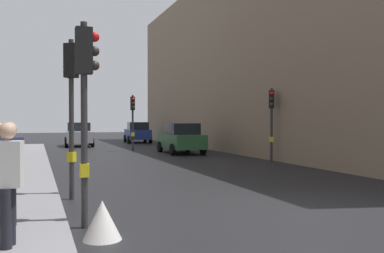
% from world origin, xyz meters
% --- Properties ---
extents(ground_plane, '(120.00, 120.00, 0.00)m').
position_xyz_m(ground_plane, '(0.00, 0.00, 0.00)').
color(ground_plane, black).
extents(sidewalk_kerb, '(2.83, 40.00, 0.16)m').
position_xyz_m(sidewalk_kerb, '(-6.49, 6.00, 0.08)').
color(sidewalk_kerb, gray).
rests_on(sidewalk_kerb, ground).
extents(building_facade_right, '(12.00, 35.62, 11.52)m').
position_xyz_m(building_facade_right, '(11.07, 16.64, 5.76)').
color(building_facade_right, gray).
rests_on(building_facade_right, ground).
extents(traffic_light_near_left, '(0.43, 0.24, 3.74)m').
position_xyz_m(traffic_light_near_left, '(-4.75, 0.03, 2.58)').
color(traffic_light_near_left, '#2D2D2D').
rests_on(traffic_light_near_left, ground).
extents(traffic_light_near_right, '(0.44, 0.37, 3.95)m').
position_xyz_m(traffic_light_near_right, '(-4.75, 2.99, 2.72)').
color(traffic_light_near_right, '#2D2D2D').
rests_on(traffic_light_near_right, ground).
extents(traffic_light_far_median, '(0.24, 0.43, 3.51)m').
position_xyz_m(traffic_light_far_median, '(0.09, 18.46, 2.42)').
color(traffic_light_far_median, '#2D2D2D').
rests_on(traffic_light_far_median, ground).
extents(traffic_light_mid_street, '(0.35, 0.45, 3.45)m').
position_xyz_m(traffic_light_mid_street, '(4.76, 9.58, 2.38)').
color(traffic_light_mid_street, '#2D2D2D').
rests_on(traffic_light_mid_street, ground).
extents(car_blue_van, '(2.27, 4.33, 1.76)m').
position_xyz_m(car_blue_van, '(2.65, 28.41, 0.88)').
color(car_blue_van, navy).
rests_on(car_blue_van, ground).
extents(car_green_estate, '(2.05, 4.21, 1.76)m').
position_xyz_m(car_green_estate, '(2.42, 15.93, 0.88)').
color(car_green_estate, '#2D6038').
rests_on(car_green_estate, ground).
extents(car_silver_hatchback, '(2.19, 4.29, 1.76)m').
position_xyz_m(car_silver_hatchback, '(-2.60, 24.86, 0.88)').
color(car_silver_hatchback, '#BCBCC1').
rests_on(car_silver_hatchback, ground).
extents(pedestrian_with_grey_backpack, '(0.65, 0.41, 1.77)m').
position_xyz_m(pedestrian_with_grey_backpack, '(-6.06, 0.05, 1.16)').
color(pedestrian_with_grey_backpack, black).
rests_on(pedestrian_with_grey_backpack, sidewalk_kerb).
extents(pedestrian_with_black_backpack, '(0.64, 0.40, 1.77)m').
position_xyz_m(pedestrian_with_black_backpack, '(-6.02, -1.34, 1.16)').
color(pedestrian_with_black_backpack, black).
rests_on(pedestrian_with_black_backpack, sidewalk_kerb).
extents(warning_sign_triangle, '(0.64, 0.64, 0.65)m').
position_xyz_m(warning_sign_triangle, '(-4.58, -0.87, 0.33)').
color(warning_sign_triangle, silver).
rests_on(warning_sign_triangle, ground).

